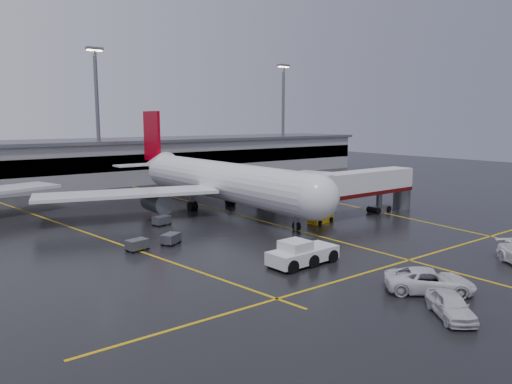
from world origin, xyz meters
TOP-DOWN VIEW (x-y plane):
  - ground at (0.00, 0.00)m, footprint 220.00×220.00m
  - apron_line_centre at (0.00, 0.00)m, footprint 0.25×90.00m
  - apron_line_stop at (0.00, -22.00)m, footprint 60.00×0.25m
  - apron_line_left at (-20.00, 10.00)m, footprint 9.99×69.35m
  - apron_line_right at (18.00, 10.00)m, footprint 7.57×69.64m
  - terminal at (0.00, 47.93)m, footprint 122.00×19.00m
  - light_mast_mid at (-5.00, 42.00)m, footprint 3.00×1.20m
  - light_mast_right at (40.00, 42.00)m, footprint 3.00×1.20m
  - main_airliner at (0.00, 9.70)m, footprint 48.80×45.60m
  - jet_bridge at (11.87, -6.00)m, footprint 19.90×3.40m
  - pushback_tractor at (-8.62, -17.09)m, footprint 6.68×3.06m
  - belt_loader at (5.16, -5.73)m, footprint 3.64×2.05m
  - service_van_a at (-5.83, -27.77)m, footprint 6.61×6.53m
  - service_van_d at (-8.75, -31.15)m, footprint 4.39×4.96m
  - baggage_cart_a at (-14.37, -3.96)m, footprint 2.38×2.16m
  - baggage_cart_b at (-18.03, -4.08)m, footprint 2.24×1.71m
  - baggage_cart_c at (-11.05, 4.72)m, footprint 2.27×1.77m

SIDE VIEW (x-z plane):
  - ground at x=0.00m, z-range 0.00..0.00m
  - apron_line_centre at x=0.00m, z-range 0.00..0.02m
  - apron_line_stop at x=0.00m, z-range 0.00..0.02m
  - apron_line_left at x=-20.00m, z-range 0.00..0.02m
  - apron_line_right at x=18.00m, z-range 0.00..0.02m
  - belt_loader at x=5.16m, z-range -0.56..1.64m
  - baggage_cart_a at x=-14.37m, z-range 0.07..1.19m
  - baggage_cart_b at x=-18.03m, z-range 0.07..1.19m
  - baggage_cart_c at x=-11.05m, z-range 0.07..1.19m
  - service_van_d at x=-8.75m, z-range 0.00..1.62m
  - service_van_a at x=-5.83m, z-range 0.00..1.77m
  - pushback_tractor at x=-8.62m, z-range -0.24..2.11m
  - jet_bridge at x=11.87m, z-range 0.91..6.96m
  - main_airliner at x=0.00m, z-range -2.84..11.26m
  - terminal at x=0.00m, z-range 0.02..8.62m
  - light_mast_mid at x=-5.00m, z-range 1.75..27.20m
  - light_mast_right at x=40.00m, z-range 1.75..27.20m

